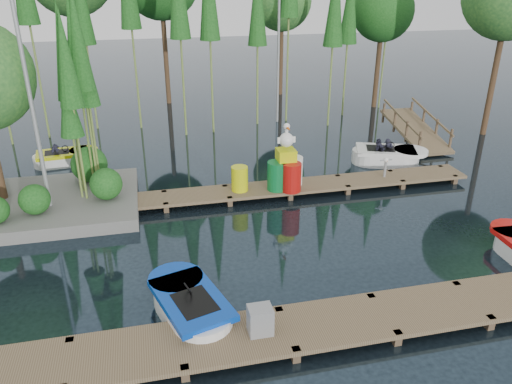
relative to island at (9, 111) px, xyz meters
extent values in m
plane|color=#1C2A34|center=(6.30, -3.29, -3.18)|extent=(90.00, 90.00, 0.00)
cube|color=brown|center=(6.30, -7.79, -2.93)|extent=(18.00, 1.50, 0.10)
cube|color=brown|center=(2.00, -7.16, -3.13)|extent=(0.16, 0.16, 0.50)
cube|color=brown|center=(4.15, -8.42, -3.13)|extent=(0.16, 0.16, 0.50)
cube|color=brown|center=(4.15, -7.16, -3.13)|extent=(0.16, 0.16, 0.50)
cube|color=brown|center=(6.30, -8.42, -3.13)|extent=(0.16, 0.16, 0.50)
cube|color=brown|center=(6.30, -7.16, -3.13)|extent=(0.16, 0.16, 0.50)
cube|color=brown|center=(8.45, -8.42, -3.13)|extent=(0.16, 0.16, 0.50)
cube|color=brown|center=(8.45, -7.16, -3.13)|extent=(0.16, 0.16, 0.50)
cube|color=brown|center=(10.60, -8.42, -3.13)|extent=(0.16, 0.16, 0.50)
cube|color=brown|center=(10.60, -7.16, -3.13)|extent=(0.16, 0.16, 0.50)
cube|color=brown|center=(7.30, -0.79, -2.93)|extent=(15.00, 1.20, 0.10)
cube|color=brown|center=(0.20, -1.27, -3.13)|extent=(0.16, 0.16, 0.50)
cube|color=brown|center=(0.20, -0.31, -3.13)|extent=(0.16, 0.16, 0.50)
cube|color=brown|center=(2.23, -1.27, -3.13)|extent=(0.16, 0.16, 0.50)
cube|color=brown|center=(2.23, -0.31, -3.13)|extent=(0.16, 0.16, 0.50)
cube|color=brown|center=(4.26, -1.27, -3.13)|extent=(0.16, 0.16, 0.50)
cube|color=brown|center=(4.26, -0.31, -3.13)|extent=(0.16, 0.16, 0.50)
cube|color=brown|center=(6.28, -1.27, -3.13)|extent=(0.16, 0.16, 0.50)
cube|color=brown|center=(6.28, -0.31, -3.13)|extent=(0.16, 0.16, 0.50)
cube|color=brown|center=(8.31, -1.27, -3.13)|extent=(0.16, 0.16, 0.50)
cube|color=brown|center=(8.31, -0.31, -3.13)|extent=(0.16, 0.16, 0.50)
cube|color=brown|center=(10.34, -1.27, -3.13)|extent=(0.16, 0.16, 0.50)
cube|color=brown|center=(10.34, -0.31, -3.13)|extent=(0.16, 0.16, 0.50)
cube|color=brown|center=(12.37, -1.27, -3.13)|extent=(0.16, 0.16, 0.50)
cube|color=brown|center=(12.37, -0.31, -3.13)|extent=(0.16, 0.16, 0.50)
cube|color=brown|center=(14.40, -1.27, -3.13)|extent=(0.16, 0.16, 0.50)
cube|color=brown|center=(14.40, -0.31, -3.13)|extent=(0.16, 0.16, 0.50)
cube|color=slate|center=(0.30, -0.29, -3.00)|extent=(6.20, 4.20, 0.42)
sphere|color=#215D1E|center=(0.50, -1.29, -2.34)|extent=(0.90, 0.90, 0.90)
sphere|color=#215D1E|center=(1.90, 0.91, -2.19)|extent=(1.20, 1.20, 1.20)
sphere|color=#215D1E|center=(2.50, -0.69, -2.29)|extent=(1.00, 1.00, 1.00)
cylinder|color=olive|center=(2.04, 0.27, -0.22)|extent=(0.07, 0.07, 5.93)
cone|color=#215D1E|center=(2.04, 0.27, 1.86)|extent=(0.70, 0.70, 2.97)
cylinder|color=olive|center=(1.73, 0.11, -0.35)|extent=(0.07, 0.07, 5.66)
cone|color=#215D1E|center=(1.73, 0.11, 1.63)|extent=(0.70, 0.70, 2.83)
cylinder|color=olive|center=(2.23, 0.30, -0.57)|extent=(0.07, 0.07, 5.22)
cone|color=#215D1E|center=(2.23, 0.30, 1.26)|extent=(0.70, 0.70, 2.61)
cylinder|color=olive|center=(1.85, -0.51, -0.42)|extent=(0.07, 0.07, 5.53)
cone|color=#215D1E|center=(1.85, -0.51, 1.52)|extent=(0.70, 0.70, 2.76)
cylinder|color=olive|center=(1.71, -0.39, -1.18)|extent=(0.07, 0.07, 4.01)
cone|color=#215D1E|center=(1.71, -0.39, 0.23)|extent=(0.70, 0.70, 2.01)
cylinder|color=olive|center=(2.17, 0.16, -0.13)|extent=(0.07, 0.07, 6.11)
cone|color=#215D1E|center=(2.17, 0.16, 2.01)|extent=(0.70, 0.70, 3.05)
cylinder|color=#47301E|center=(19.04, 3.61, -0.15)|extent=(0.26, 0.26, 6.06)
cylinder|color=#47301E|center=(16.28, 9.35, -0.67)|extent=(0.26, 0.26, 5.02)
sphere|color=#215D1E|center=(16.28, 9.35, 1.84)|extent=(3.16, 3.16, 3.16)
cylinder|color=#47301E|center=(12.04, 13.41, -0.53)|extent=(0.26, 0.26, 5.31)
sphere|color=#38752D|center=(12.04, 13.41, 2.12)|extent=(3.34, 3.34, 3.34)
cylinder|color=#47301E|center=(5.30, 12.74, 0.05)|extent=(0.26, 0.26, 6.46)
cylinder|color=#47301E|center=(0.88, 12.71, 0.24)|extent=(0.26, 0.26, 6.85)
cylinder|color=olive|center=(-0.41, 7.53, 1.65)|extent=(0.09, 0.09, 9.66)
cylinder|color=olive|center=(1.62, 8.54, 0.66)|extent=(0.09, 0.09, 7.69)
cylinder|color=olive|center=(3.67, 8.19, 1.31)|extent=(0.09, 0.09, 8.99)
cylinder|color=olive|center=(5.66, 6.58, 1.03)|extent=(0.09, 0.09, 8.44)
cylinder|color=olive|center=(6.95, 6.71, 0.93)|extent=(0.09, 0.09, 8.22)
cylinder|color=olive|center=(9.25, 7.58, 0.52)|extent=(0.09, 0.09, 7.41)
cylinder|color=olive|center=(10.79, 7.80, 1.70)|extent=(0.09, 0.09, 9.77)
cylinder|color=olive|center=(12.54, 6.54, 0.52)|extent=(0.09, 0.09, 7.40)
cylinder|color=olive|center=(13.93, 8.13, 0.39)|extent=(0.09, 0.09, 7.14)
cone|color=#215D1E|center=(13.93, 8.13, 2.39)|extent=(0.90, 0.90, 3.93)
cylinder|color=olive|center=(16.47, 9.13, 1.12)|extent=(0.09, 0.09, 8.61)
cylinder|color=gray|center=(0.80, -0.79, 0.32)|extent=(0.12, 0.12, 7.00)
cylinder|color=gray|center=(10.30, 7.71, 0.32)|extent=(0.12, 0.12, 7.00)
cube|color=brown|center=(15.30, 3.21, -2.63)|extent=(1.50, 3.94, 0.95)
cube|color=brown|center=(14.60, 1.61, -2.59)|extent=(0.08, 0.08, 0.90)
cube|color=brown|center=(14.60, 2.71, -2.48)|extent=(0.08, 0.08, 0.90)
cube|color=brown|center=(14.60, 3.81, -2.37)|extent=(0.08, 0.08, 0.90)
cube|color=brown|center=(14.60, 4.91, -2.26)|extent=(0.08, 0.08, 0.90)
cube|color=brown|center=(14.60, 3.21, -2.03)|extent=(0.06, 3.54, 0.83)
cube|color=brown|center=(16.00, 1.61, -2.59)|extent=(0.08, 0.08, 0.90)
cube|color=brown|center=(16.00, 2.71, -2.48)|extent=(0.08, 0.08, 0.90)
cube|color=brown|center=(16.00, 3.81, -2.37)|extent=(0.08, 0.08, 0.90)
cube|color=brown|center=(16.00, 4.91, -2.26)|extent=(0.08, 0.08, 0.90)
cube|color=brown|center=(16.00, 3.21, -2.03)|extent=(0.06, 3.54, 0.83)
cube|color=white|center=(4.47, -6.70, -2.98)|extent=(1.53, 1.54, 0.56)
cylinder|color=white|center=(4.29, -6.10, -2.98)|extent=(1.53, 1.53, 0.56)
cylinder|color=white|center=(4.64, -7.29, -2.98)|extent=(1.53, 1.53, 0.56)
cube|color=#0637A7|center=(4.47, -6.70, -2.67)|extent=(1.81, 2.41, 0.14)
cylinder|color=#0637A7|center=(4.21, -5.83, -2.67)|extent=(1.56, 1.56, 0.14)
cube|color=black|center=(4.53, -6.89, -2.63)|extent=(1.02, 1.19, 0.06)
torus|color=black|center=(4.42, -6.55, -2.47)|extent=(0.23, 0.31, 0.27)
cube|color=white|center=(0.61, 3.87, -3.00)|extent=(1.21, 1.20, 0.50)
cylinder|color=white|center=(1.15, 3.94, -3.00)|extent=(1.20, 1.20, 0.50)
cylinder|color=white|center=(0.07, 3.81, -3.00)|extent=(1.20, 1.20, 0.50)
cube|color=#CCD60B|center=(0.61, 3.87, -2.73)|extent=(2.00, 1.32, 0.13)
cylinder|color=#CCD60B|center=(1.39, 3.97, -2.73)|extent=(1.23, 1.23, 0.13)
cube|color=black|center=(0.43, 3.85, -2.69)|extent=(0.97, 0.77, 0.05)
torus|color=black|center=(0.74, 3.89, -2.55)|extent=(0.26, 0.16, 0.24)
imported|color=#1E1E2D|center=(0.38, 3.85, -2.47)|extent=(0.42, 0.34, 0.88)
cube|color=white|center=(12.89, 1.14, -2.97)|extent=(1.66, 1.65, 0.59)
cylinder|color=white|center=(13.50, 0.92, -2.97)|extent=(1.65, 1.65, 0.59)
cylinder|color=white|center=(12.28, 1.36, -2.97)|extent=(1.65, 1.65, 0.59)
cube|color=white|center=(12.89, 1.14, -2.65)|extent=(2.55, 2.00, 0.15)
cylinder|color=white|center=(13.78, 0.81, -2.65)|extent=(1.68, 1.68, 0.15)
cube|color=black|center=(12.69, 1.21, -2.60)|extent=(1.27, 1.11, 0.06)
torus|color=black|center=(13.04, 1.08, -2.43)|extent=(0.33, 0.25, 0.28)
imported|color=#1E1E2D|center=(12.64, 1.23, -2.38)|extent=(0.51, 0.45, 0.96)
imported|color=#1E1E2D|center=(13.12, 1.45, -2.45)|extent=(0.40, 0.34, 0.73)
cube|color=gray|center=(5.73, -7.79, -2.59)|extent=(0.48, 0.41, 0.59)
cylinder|color=#CCD60B|center=(6.71, -0.79, -2.47)|extent=(0.55, 0.55, 0.82)
cylinder|color=#0B652C|center=(7.92, -1.00, -2.40)|extent=(0.64, 0.64, 0.96)
cylinder|color=white|center=(8.56, -0.68, -2.40)|extent=(0.64, 0.64, 0.96)
cylinder|color=#AE100C|center=(8.35, -1.21, -2.40)|extent=(0.64, 0.64, 0.96)
cube|color=#CCD60B|center=(8.24, -0.89, -1.73)|extent=(0.59, 0.59, 0.37)
sphere|color=white|center=(8.24, -0.89, -1.22)|extent=(0.47, 0.47, 0.47)
cylinder|color=white|center=(8.24, -0.89, -0.96)|extent=(0.11, 0.11, 0.32)
sphere|color=white|center=(8.24, -0.89, -0.77)|extent=(0.21, 0.21, 0.21)
cone|color=#EC5E0C|center=(8.24, -1.10, -0.80)|extent=(0.11, 0.32, 0.11)
cube|color=white|center=(8.24, -0.89, -1.22)|extent=(0.59, 0.06, 0.19)
cylinder|color=gray|center=(11.90, -0.79, -2.62)|extent=(0.09, 0.09, 0.53)
sphere|color=white|center=(11.90, -0.79, -2.26)|extent=(0.18, 0.18, 0.18)
cube|color=gray|center=(11.90, -0.79, -2.26)|extent=(0.45, 0.04, 0.04)
cone|color=#EC5E0C|center=(11.90, -0.90, -2.26)|extent=(0.04, 0.09, 0.04)
camera|label=1|loc=(3.85, -15.59, 3.83)|focal=35.00mm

